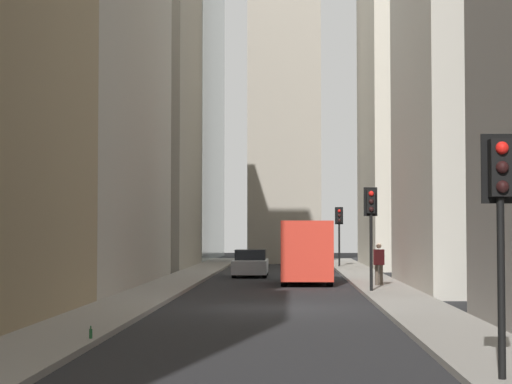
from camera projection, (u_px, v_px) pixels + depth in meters
ground_plane at (268, 308)px, 27.89m from camera, size 135.00×135.00×0.00m
sidewalk_right at (126, 305)px, 28.06m from camera, size 90.00×2.20×0.14m
sidewalk_left at (413, 306)px, 27.72m from camera, size 90.00×2.20×0.14m
building_left_far at (441, 69)px, 58.54m from camera, size 13.65×10.00×26.04m
building_right_midfar at (28, 63)px, 38.47m from camera, size 17.86×10.00×19.32m
building_right_far at (115, 100)px, 57.48m from camera, size 12.77×10.00×21.63m
church_spire at (284, 28)px, 67.04m from camera, size 5.84×5.84×33.83m
delivery_truck at (306, 251)px, 40.88m from camera, size 6.46×2.25×2.84m
sedan_silver at (251, 264)px, 46.81m from camera, size 4.30×1.78×1.42m
traffic_light_foreground at (500, 198)px, 13.88m from camera, size 0.43×0.52×3.82m
traffic_light_midblock at (371, 215)px, 33.89m from camera, size 0.43×0.52×3.93m
traffic_light_far_junction at (339, 223)px, 56.74m from camera, size 0.43×0.52×3.76m
pedestrian at (379, 262)px, 37.17m from camera, size 0.26×0.44×1.75m
discarded_bottle at (91, 333)px, 18.92m from camera, size 0.07×0.07×0.27m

